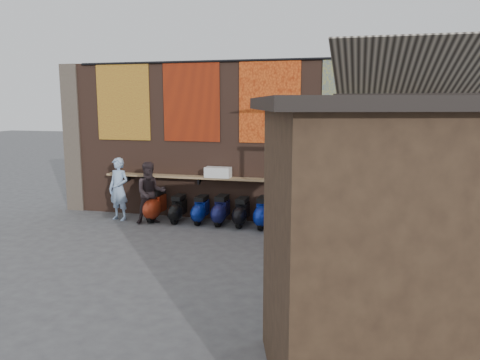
{
  "coord_description": "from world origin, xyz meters",
  "views": [
    {
      "loc": [
        2.5,
        -8.75,
        2.96
      ],
      "look_at": [
        -0.1,
        1.2,
        1.27
      ],
      "focal_mm": 35.0,
      "sensor_mm": 36.0,
      "label": 1
    }
  ],
  "objects_px": {
    "scooter_stool_3": "(221,210)",
    "scooter_stool_8": "(335,217)",
    "scooter_stool_4": "(242,212)",
    "scooter_stool_1": "(178,209)",
    "scooter_stool_2": "(201,210)",
    "scooter_stool_10": "(384,219)",
    "shopper_grey": "(455,222)",
    "scooter_stool_6": "(287,213)",
    "diner_left": "(119,189)",
    "market_stall": "(404,253)",
    "scooter_stool_9": "(360,219)",
    "scooter_stool_0": "(156,205)",
    "scooter_stool_5": "(263,213)",
    "shopper_navy": "(415,215)",
    "shopper_tan": "(377,222)",
    "diner_right": "(150,193)",
    "scooter_stool_7": "(312,216)",
    "shelf_box": "(218,172)"
  },
  "relations": [
    {
      "from": "shelf_box",
      "to": "scooter_stool_5",
      "type": "xyz_separation_m",
      "value": [
        1.23,
        -0.33,
        -0.89
      ]
    },
    {
      "from": "scooter_stool_8",
      "to": "scooter_stool_9",
      "type": "distance_m",
      "value": 0.57
    },
    {
      "from": "scooter_stool_0",
      "to": "scooter_stool_8",
      "type": "bearing_deg",
      "value": 1.1
    },
    {
      "from": "market_stall",
      "to": "scooter_stool_0",
      "type": "bearing_deg",
      "value": 115.49
    },
    {
      "from": "shelf_box",
      "to": "scooter_stool_4",
      "type": "bearing_deg",
      "value": -25.42
    },
    {
      "from": "scooter_stool_1",
      "to": "diner_left",
      "type": "xyz_separation_m",
      "value": [
        -1.54,
        -0.15,
        0.46
      ]
    },
    {
      "from": "scooter_stool_6",
      "to": "market_stall",
      "type": "bearing_deg",
      "value": -70.21
    },
    {
      "from": "scooter_stool_3",
      "to": "scooter_stool_8",
      "type": "height_order",
      "value": "scooter_stool_3"
    },
    {
      "from": "scooter_stool_1",
      "to": "scooter_stool_6",
      "type": "height_order",
      "value": "scooter_stool_6"
    },
    {
      "from": "scooter_stool_4",
      "to": "scooter_stool_7",
      "type": "xyz_separation_m",
      "value": [
        1.71,
        -0.02,
        0.02
      ]
    },
    {
      "from": "shelf_box",
      "to": "scooter_stool_6",
      "type": "xyz_separation_m",
      "value": [
        1.81,
        -0.33,
        -0.87
      ]
    },
    {
      "from": "scooter_stool_6",
      "to": "shopper_tan",
      "type": "height_order",
      "value": "shopper_tan"
    },
    {
      "from": "scooter_stool_10",
      "to": "shopper_grey",
      "type": "distance_m",
      "value": 2.51
    },
    {
      "from": "scooter_stool_1",
      "to": "scooter_stool_4",
      "type": "bearing_deg",
      "value": 0.64
    },
    {
      "from": "shopper_navy",
      "to": "shopper_grey",
      "type": "relative_size",
      "value": 1.0
    },
    {
      "from": "scooter_stool_10",
      "to": "shopper_grey",
      "type": "bearing_deg",
      "value": -64.42
    },
    {
      "from": "scooter_stool_4",
      "to": "diner_left",
      "type": "xyz_separation_m",
      "value": [
        -3.19,
        -0.17,
        0.46
      ]
    },
    {
      "from": "scooter_stool_0",
      "to": "scooter_stool_10",
      "type": "relative_size",
      "value": 1.03
    },
    {
      "from": "scooter_stool_10",
      "to": "diner_right",
      "type": "xyz_separation_m",
      "value": [
        -5.58,
        -0.36,
        0.39
      ]
    },
    {
      "from": "scooter_stool_3",
      "to": "shopper_tan",
      "type": "height_order",
      "value": "shopper_tan"
    },
    {
      "from": "shopper_tan",
      "to": "shelf_box",
      "type": "bearing_deg",
      "value": 105.08
    },
    {
      "from": "scooter_stool_5",
      "to": "scooter_stool_10",
      "type": "xyz_separation_m",
      "value": [
        2.79,
        0.07,
        0.01
      ]
    },
    {
      "from": "scooter_stool_8",
      "to": "scooter_stool_9",
      "type": "xyz_separation_m",
      "value": [
        0.57,
        0.0,
        -0.01
      ]
    },
    {
      "from": "scooter_stool_4",
      "to": "scooter_stool_8",
      "type": "bearing_deg",
      "value": 1.92
    },
    {
      "from": "scooter_stool_4",
      "to": "scooter_stool_6",
      "type": "height_order",
      "value": "scooter_stool_6"
    },
    {
      "from": "diner_right",
      "to": "shopper_navy",
      "type": "bearing_deg",
      "value": -47.45
    },
    {
      "from": "scooter_stool_2",
      "to": "scooter_stool_10",
      "type": "relative_size",
      "value": 0.89
    },
    {
      "from": "scooter_stool_1",
      "to": "shopper_navy",
      "type": "relative_size",
      "value": 0.38
    },
    {
      "from": "scooter_stool_6",
      "to": "scooter_stool_9",
      "type": "bearing_deg",
      "value": 2.65
    },
    {
      "from": "scooter_stool_2",
      "to": "diner_left",
      "type": "height_order",
      "value": "diner_left"
    },
    {
      "from": "scooter_stool_4",
      "to": "diner_right",
      "type": "distance_m",
      "value": 2.31
    },
    {
      "from": "scooter_stool_9",
      "to": "shopper_tan",
      "type": "height_order",
      "value": "shopper_tan"
    },
    {
      "from": "scooter_stool_1",
      "to": "scooter_stool_2",
      "type": "relative_size",
      "value": 1.0
    },
    {
      "from": "scooter_stool_6",
      "to": "scooter_stool_7",
      "type": "bearing_deg",
      "value": -1.73
    },
    {
      "from": "diner_left",
      "to": "scooter_stool_1",
      "type": "bearing_deg",
      "value": 18.92
    },
    {
      "from": "scooter_stool_2",
      "to": "scooter_stool_7",
      "type": "bearing_deg",
      "value": -0.55
    },
    {
      "from": "scooter_stool_9",
      "to": "market_stall",
      "type": "height_order",
      "value": "market_stall"
    },
    {
      "from": "shopper_navy",
      "to": "scooter_stool_0",
      "type": "bearing_deg",
      "value": -42.45
    },
    {
      "from": "scooter_stool_4",
      "to": "diner_left",
      "type": "bearing_deg",
      "value": -176.96
    },
    {
      "from": "market_stall",
      "to": "scooter_stool_5",
      "type": "bearing_deg",
      "value": 97.02
    },
    {
      "from": "scooter_stool_6",
      "to": "scooter_stool_3",
      "type": "bearing_deg",
      "value": 179.6
    },
    {
      "from": "diner_left",
      "to": "market_stall",
      "type": "distance_m",
      "value": 8.6
    },
    {
      "from": "scooter_stool_7",
      "to": "diner_right",
      "type": "distance_m",
      "value": 3.99
    },
    {
      "from": "scooter_stool_4",
      "to": "diner_left",
      "type": "distance_m",
      "value": 3.23
    },
    {
      "from": "scooter_stool_2",
      "to": "market_stall",
      "type": "height_order",
      "value": "market_stall"
    },
    {
      "from": "scooter_stool_2",
      "to": "shopper_tan",
      "type": "height_order",
      "value": "shopper_tan"
    },
    {
      "from": "scooter_stool_8",
      "to": "scooter_stool_10",
      "type": "relative_size",
      "value": 0.91
    },
    {
      "from": "scooter_stool_2",
      "to": "scooter_stool_3",
      "type": "bearing_deg",
      "value": 0.29
    },
    {
      "from": "market_stall",
      "to": "scooter_stool_7",
      "type": "bearing_deg",
      "value": 86.9
    },
    {
      "from": "diner_right",
      "to": "diner_left",
      "type": "bearing_deg",
      "value": 139.42
    }
  ]
}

